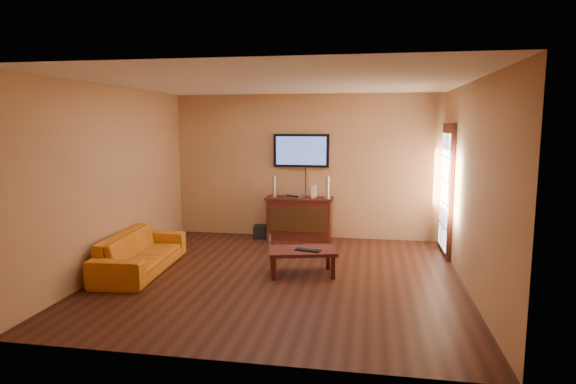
% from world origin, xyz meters
% --- Properties ---
extents(ground_plane, '(5.00, 5.00, 0.00)m').
position_xyz_m(ground_plane, '(0.00, 0.00, 0.00)').
color(ground_plane, black).
rests_on(ground_plane, ground).
extents(room_walls, '(5.00, 5.00, 5.00)m').
position_xyz_m(room_walls, '(0.00, 0.62, 1.69)').
color(room_walls, tan).
rests_on(room_walls, ground).
extents(french_door, '(0.07, 1.02, 2.22)m').
position_xyz_m(french_door, '(2.46, 1.70, 1.05)').
color(french_door, '#38120C').
rests_on(french_door, ground).
extents(media_console, '(1.24, 0.47, 0.79)m').
position_xyz_m(media_console, '(-0.07, 2.26, 0.40)').
color(media_console, '#38120C').
rests_on(media_console, ground).
extents(television, '(1.05, 0.08, 0.62)m').
position_xyz_m(television, '(-0.07, 2.45, 1.65)').
color(television, black).
rests_on(television, ground).
extents(coffee_table, '(1.05, 0.78, 0.37)m').
position_xyz_m(coffee_table, '(0.28, 0.14, 0.32)').
color(coffee_table, '#38120C').
rests_on(coffee_table, ground).
extents(sofa, '(0.70, 1.95, 0.75)m').
position_xyz_m(sofa, '(-2.08, -0.07, 0.38)').
color(sofa, '#C86C16').
rests_on(sofa, ground).
extents(speaker_left, '(0.11, 0.11, 0.39)m').
position_xyz_m(speaker_left, '(-0.55, 2.23, 0.97)').
color(speaker_left, silver).
rests_on(speaker_left, media_console).
extents(speaker_right, '(0.11, 0.11, 0.40)m').
position_xyz_m(speaker_right, '(0.45, 2.22, 0.98)').
color(speaker_right, silver).
rests_on(speaker_right, media_console).
extents(av_receiver, '(0.37, 0.32, 0.07)m').
position_xyz_m(av_receiver, '(-0.15, 2.27, 0.83)').
color(av_receiver, silver).
rests_on(av_receiver, media_console).
extents(game_console, '(0.08, 0.18, 0.23)m').
position_xyz_m(game_console, '(0.20, 2.28, 0.91)').
color(game_console, white).
rests_on(game_console, media_console).
extents(subwoofer, '(0.27, 0.27, 0.25)m').
position_xyz_m(subwoofer, '(-0.81, 2.20, 0.12)').
color(subwoofer, black).
rests_on(subwoofer, ground).
extents(bottle, '(0.07, 0.07, 0.20)m').
position_xyz_m(bottle, '(-0.55, 1.79, 0.09)').
color(bottle, white).
rests_on(bottle, ground).
extents(keyboard, '(0.38, 0.21, 0.02)m').
position_xyz_m(keyboard, '(0.38, 0.08, 0.38)').
color(keyboard, black).
rests_on(keyboard, coffee_table).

